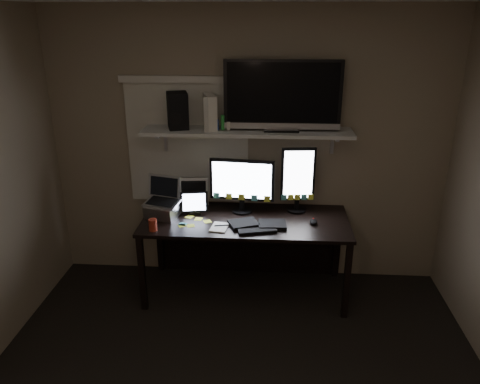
# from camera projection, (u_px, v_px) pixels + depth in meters

# --- Properties ---
(back_wall) EXTENTS (3.60, 0.00, 3.60)m
(back_wall) POSITION_uv_depth(u_px,v_px,m) (248.00, 150.00, 4.25)
(back_wall) COLOR #7F715B
(back_wall) RESTS_ON floor
(window_blinds) EXTENTS (1.10, 0.02, 1.10)m
(window_blinds) POSITION_uv_depth(u_px,v_px,m) (188.00, 144.00, 4.25)
(window_blinds) COLOR silver
(window_blinds) RESTS_ON back_wall
(desk) EXTENTS (1.80, 0.75, 0.73)m
(desk) POSITION_uv_depth(u_px,v_px,m) (246.00, 231.00, 4.27)
(desk) COLOR black
(desk) RESTS_ON floor
(wall_shelf) EXTENTS (1.80, 0.35, 0.03)m
(wall_shelf) POSITION_uv_depth(u_px,v_px,m) (247.00, 132.00, 4.01)
(wall_shelf) COLOR #BBBBB6
(wall_shelf) RESTS_ON back_wall
(monitor_landscape) EXTENTS (0.58, 0.12, 0.50)m
(monitor_landscape) POSITION_uv_depth(u_px,v_px,m) (242.00, 186.00, 4.15)
(monitor_landscape) COLOR black
(monitor_landscape) RESTS_ON desk
(monitor_portrait) EXTENTS (0.31, 0.09, 0.61)m
(monitor_portrait) POSITION_uv_depth(u_px,v_px,m) (298.00, 180.00, 4.15)
(monitor_portrait) COLOR black
(monitor_portrait) RESTS_ON desk
(keyboard) EXTENTS (0.52, 0.30, 0.03)m
(keyboard) POSITION_uv_depth(u_px,v_px,m) (258.00, 224.00, 3.96)
(keyboard) COLOR black
(keyboard) RESTS_ON desk
(mouse) EXTENTS (0.07, 0.10, 0.04)m
(mouse) POSITION_uv_depth(u_px,v_px,m) (313.00, 222.00, 4.00)
(mouse) COLOR black
(mouse) RESTS_ON desk
(notepad) EXTENTS (0.16, 0.21, 0.01)m
(notepad) POSITION_uv_depth(u_px,v_px,m) (219.00, 227.00, 3.92)
(notepad) COLOR white
(notepad) RESTS_ON desk
(tablet) EXTENTS (0.26, 0.14, 0.21)m
(tablet) POSITION_uv_depth(u_px,v_px,m) (194.00, 203.00, 4.16)
(tablet) COLOR black
(tablet) RESTS_ON desk
(file_sorter) EXTENTS (0.23, 0.12, 0.28)m
(file_sorter) POSITION_uv_depth(u_px,v_px,m) (194.00, 193.00, 4.30)
(file_sorter) COLOR black
(file_sorter) RESTS_ON desk
(laptop) EXTENTS (0.35, 0.31, 0.34)m
(laptop) POSITION_uv_depth(u_px,v_px,m) (162.00, 199.00, 4.08)
(laptop) COLOR #ABAAAF
(laptop) RESTS_ON desk
(cup) EXTENTS (0.09, 0.09, 0.10)m
(cup) POSITION_uv_depth(u_px,v_px,m) (153.00, 225.00, 3.86)
(cup) COLOR maroon
(cup) RESTS_ON desk
(sticky_notes) EXTENTS (0.28, 0.21, 0.00)m
(sticky_notes) POSITION_uv_depth(u_px,v_px,m) (195.00, 221.00, 4.05)
(sticky_notes) COLOR #EFF843
(sticky_notes) RESTS_ON desk
(tv) EXTENTS (0.98, 0.18, 0.59)m
(tv) POSITION_uv_depth(u_px,v_px,m) (282.00, 96.00, 3.87)
(tv) COLOR black
(tv) RESTS_ON wall_shelf
(game_console) EXTENTS (0.15, 0.26, 0.29)m
(game_console) POSITION_uv_depth(u_px,v_px,m) (210.00, 112.00, 3.99)
(game_console) COLOR beige
(game_console) RESTS_ON wall_shelf
(speaker) EXTENTS (0.22, 0.25, 0.31)m
(speaker) POSITION_uv_depth(u_px,v_px,m) (178.00, 110.00, 4.01)
(speaker) COLOR black
(speaker) RESTS_ON wall_shelf
(bottles) EXTENTS (0.20, 0.10, 0.12)m
(bottles) POSITION_uv_depth(u_px,v_px,m) (220.00, 123.00, 3.96)
(bottles) COLOR #A50F0C
(bottles) RESTS_ON wall_shelf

